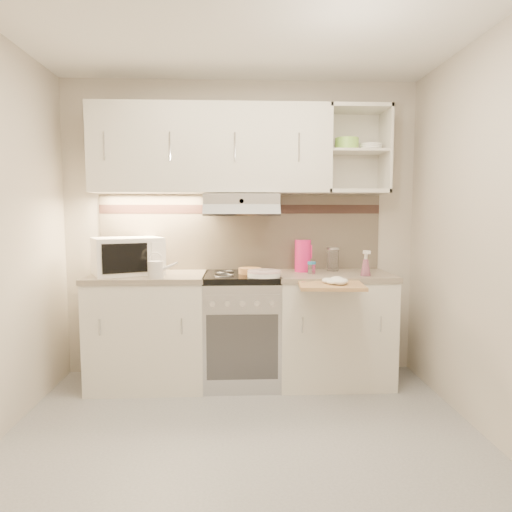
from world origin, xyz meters
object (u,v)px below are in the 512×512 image
Objects in this scene: watering_can at (157,269)px; spray_bottle at (366,265)px; pink_pitcher at (303,256)px; glass_jar at (333,259)px; electric_range at (242,328)px; microwave at (127,256)px; plate_stack at (264,274)px; cutting_board at (331,285)px.

spray_bottle is at bearing 4.81° from watering_can.
pink_pitcher reaches higher than watering_can.
glass_jar is at bearing 111.06° from spray_bottle.
watering_can is (-0.64, -0.22, 0.52)m from electric_range.
microwave reaches higher than plate_stack.
glass_jar is at bearing 8.82° from pink_pitcher.
pink_pitcher reaches higher than glass_jar.
microwave is 1.63m from cutting_board.
watering_can is 1.60m from spray_bottle.
electric_range is at bearing 22.09° from watering_can.
glass_jar is 0.37m from spray_bottle.
plate_stack is at bearing -34.86° from microwave.
plate_stack is (0.17, -0.18, 0.47)m from electric_range.
watering_can is at bearing -66.14° from microwave.
watering_can is 1.20m from pink_pitcher.
microwave reaches higher than pink_pitcher.
spray_bottle is at bearing -59.54° from glass_jar.
watering_can is 1.17× the size of glass_jar.
spray_bottle is 0.44m from cutting_board.
pink_pitcher is at bearing 107.31° from cutting_board.
electric_range is 3.87× the size of watering_can.
glass_jar is (1.41, 0.37, 0.03)m from watering_can.
pink_pitcher is at bearing 11.99° from electric_range.
glass_jar is (0.77, 0.15, 0.55)m from electric_range.
electric_range is 4.23× the size of spray_bottle.
microwave reaches higher than glass_jar.
pink_pitcher is 0.53m from spray_bottle.
microwave is 0.37m from watering_can.
spray_bottle is (0.79, 0.01, 0.06)m from plate_stack.
pink_pitcher is at bearing 40.18° from plate_stack.
pink_pitcher is (0.51, 0.11, 0.58)m from electric_range.
electric_range is at bearing -25.72° from microwave.
microwave is 2.96× the size of spray_bottle.
watering_can is 0.81m from plate_stack.
microwave is 2.36× the size of pink_pitcher.
electric_range is 1.98× the size of cutting_board.
spray_bottle reaches higher than watering_can.
pink_pitcher is 0.59× the size of cutting_board.
glass_jar reaches higher than cutting_board.
cutting_board is (-0.14, -0.59, -0.13)m from glass_jar.
plate_stack is 0.79m from spray_bottle.
cutting_board is at bearing -6.61° from watering_can.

